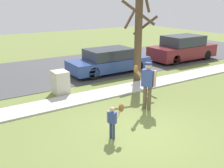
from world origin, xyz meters
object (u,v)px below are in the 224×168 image
(street_tree_near, at_px, (138,36))
(parked_suv_maroon, at_px, (183,48))
(baseball, at_px, (132,127))
(utility_cabinet, at_px, (60,82))
(parked_wagon_blue, at_px, (109,61))
(person_child, at_px, (115,117))
(person_adult, at_px, (147,81))

(street_tree_near, relative_size, parked_suv_maroon, 0.87)
(baseball, height_order, utility_cabinet, utility_cabinet)
(utility_cabinet, relative_size, street_tree_near, 0.24)
(utility_cabinet, relative_size, parked_wagon_blue, 0.22)
(person_child, xyz_separation_m, baseball, (0.78, 0.19, -0.64))
(baseball, relative_size, utility_cabinet, 0.07)
(person_adult, distance_m, parked_suv_maroon, 9.08)
(street_tree_near, bearing_deg, person_adult, -122.94)
(person_child, distance_m, parked_suv_maroon, 11.50)
(parked_suv_maroon, bearing_deg, person_child, 33.54)
(utility_cabinet, xyz_separation_m, parked_wagon_blue, (3.59, 1.81, 0.16))
(utility_cabinet, distance_m, parked_suv_maroon, 9.62)
(street_tree_near, xyz_separation_m, parked_wagon_blue, (-0.43, 2.02, -1.55))
(person_child, relative_size, street_tree_near, 0.25)
(baseball, bearing_deg, parked_wagon_blue, 64.16)
(baseball, xyz_separation_m, parked_wagon_blue, (2.96, 6.11, 0.62))
(parked_wagon_blue, bearing_deg, utility_cabinet, 26.83)
(baseball, bearing_deg, person_child, -166.57)
(parked_wagon_blue, bearing_deg, street_tree_near, 101.93)
(person_child, bearing_deg, person_adult, 1.30)
(street_tree_near, xyz_separation_m, parked_suv_maroon, (5.42, 2.07, -1.42))
(person_child, height_order, street_tree_near, street_tree_near)
(person_adult, distance_m, utility_cabinet, 3.92)
(parked_wagon_blue, relative_size, parked_suv_maroon, 0.96)
(person_adult, xyz_separation_m, utility_cabinet, (-1.99, 3.33, -0.60))
(utility_cabinet, height_order, parked_suv_maroon, parked_suv_maroon)
(utility_cabinet, bearing_deg, baseball, -81.71)
(baseball, bearing_deg, street_tree_near, 50.40)
(street_tree_near, bearing_deg, parked_wagon_blue, 101.93)
(baseball, bearing_deg, person_adult, 35.46)
(person_child, distance_m, baseball, 1.02)
(utility_cabinet, distance_m, parked_wagon_blue, 4.02)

